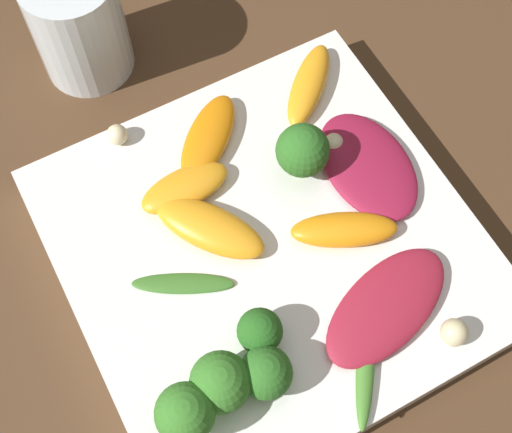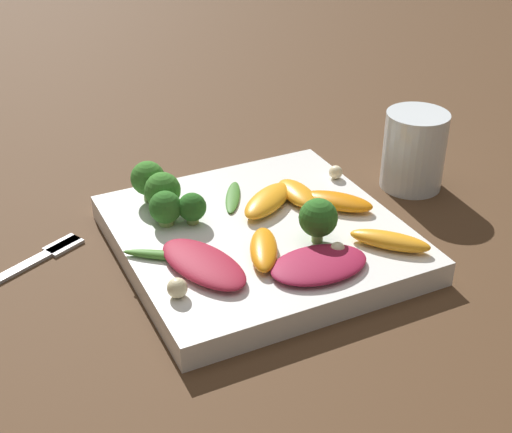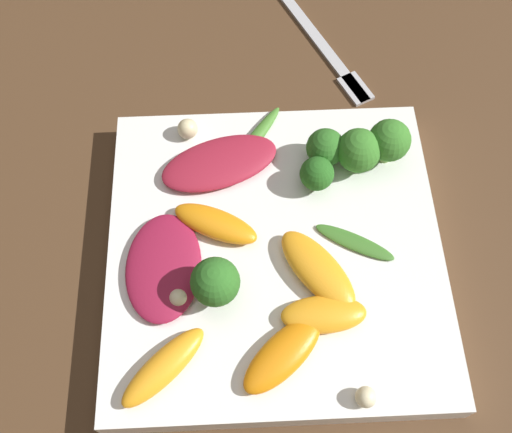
# 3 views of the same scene
# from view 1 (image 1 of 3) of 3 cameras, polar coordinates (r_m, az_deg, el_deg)

# --- Properties ---
(ground_plane) EXTENTS (2.40, 2.40, 0.00)m
(ground_plane) POSITION_cam_1_polar(r_m,az_deg,el_deg) (0.50, 0.95, -3.23)
(ground_plane) COLOR #4C331E
(plate) EXTENTS (0.27, 0.27, 0.03)m
(plate) POSITION_cam_1_polar(r_m,az_deg,el_deg) (0.49, 0.97, -2.67)
(plate) COLOR white
(plate) RESTS_ON ground_plane
(drinking_glass) EXTENTS (0.07, 0.07, 0.09)m
(drinking_glass) POSITION_cam_1_polar(r_m,az_deg,el_deg) (0.57, -14.01, 14.68)
(drinking_glass) COLOR white
(drinking_glass) RESTS_ON ground_plane
(radicchio_leaf_0) EXTENTS (0.06, 0.09, 0.01)m
(radicchio_leaf_0) POSITION_cam_1_polar(r_m,az_deg,el_deg) (0.51, 8.93, 4.03)
(radicchio_leaf_0) COLOR maroon
(radicchio_leaf_0) RESTS_ON plate
(radicchio_leaf_1) EXTENTS (0.11, 0.08, 0.01)m
(radicchio_leaf_1) POSITION_cam_1_polar(r_m,az_deg,el_deg) (0.46, 10.38, -7.11)
(radicchio_leaf_1) COLOR maroon
(radicchio_leaf_1) RESTS_ON plate
(orange_segment_0) EXTENTS (0.06, 0.03, 0.01)m
(orange_segment_0) POSITION_cam_1_polar(r_m,az_deg,el_deg) (0.49, -5.72, 2.30)
(orange_segment_0) COLOR orange
(orange_segment_0) RESTS_ON plate
(orange_segment_1) EXTENTS (0.07, 0.07, 0.01)m
(orange_segment_1) POSITION_cam_1_polar(r_m,az_deg,el_deg) (0.54, 4.24, 10.47)
(orange_segment_1) COLOR orange
(orange_segment_1) RESTS_ON plate
(orange_segment_2) EXTENTS (0.07, 0.08, 0.02)m
(orange_segment_2) POSITION_cam_1_polar(r_m,az_deg,el_deg) (0.47, -3.72, -0.89)
(orange_segment_2) COLOR orange
(orange_segment_2) RESTS_ON plate
(orange_segment_3) EXTENTS (0.08, 0.07, 0.01)m
(orange_segment_3) POSITION_cam_1_polar(r_m,az_deg,el_deg) (0.51, -3.82, 6.36)
(orange_segment_3) COLOR orange
(orange_segment_3) RESTS_ON plate
(orange_segment_4) EXTENTS (0.08, 0.05, 0.02)m
(orange_segment_4) POSITION_cam_1_polar(r_m,az_deg,el_deg) (0.48, 7.07, -1.06)
(orange_segment_4) COLOR orange
(orange_segment_4) RESTS_ON plate
(broccoli_floret_0) EXTENTS (0.04, 0.04, 0.04)m
(broccoli_floret_0) POSITION_cam_1_polar(r_m,az_deg,el_deg) (0.43, -2.86, -13.12)
(broccoli_floret_0) COLOR #7A9E51
(broccoli_floret_0) RESTS_ON plate
(broccoli_floret_1) EXTENTS (0.04, 0.04, 0.04)m
(broccoli_floret_1) POSITION_cam_1_polar(r_m,az_deg,el_deg) (0.42, -5.70, -15.41)
(broccoli_floret_1) COLOR #7A9E51
(broccoli_floret_1) RESTS_ON plate
(broccoli_floret_2) EXTENTS (0.03, 0.03, 0.03)m
(broccoli_floret_2) POSITION_cam_1_polar(r_m,az_deg,el_deg) (0.44, 0.31, -9.17)
(broccoli_floret_2) COLOR #7A9E51
(broccoli_floret_2) RESTS_ON plate
(broccoli_floret_3) EXTENTS (0.03, 0.03, 0.04)m
(broccoli_floret_3) POSITION_cam_1_polar(r_m,az_deg,el_deg) (0.43, 0.78, -12.42)
(broccoli_floret_3) COLOR #84AD5B
(broccoli_floret_3) RESTS_ON plate
(broccoli_floret_4) EXTENTS (0.04, 0.04, 0.04)m
(broccoli_floret_4) POSITION_cam_1_polar(r_m,az_deg,el_deg) (0.48, 3.75, 5.26)
(broccoli_floret_4) COLOR #84AD5B
(broccoli_floret_4) RESTS_ON plate
(arugula_sprig_0) EXTENTS (0.07, 0.04, 0.00)m
(arugula_sprig_0) POSITION_cam_1_polar(r_m,az_deg,el_deg) (0.47, -5.73, -5.62)
(arugula_sprig_0) COLOR #3D7528
(arugula_sprig_0) RESTS_ON plate
(arugula_sprig_1) EXTENTS (0.06, 0.08, 0.01)m
(arugula_sprig_1) POSITION_cam_1_polar(r_m,az_deg,el_deg) (0.45, 8.77, -11.17)
(arugula_sprig_1) COLOR #47842D
(arugula_sprig_1) RESTS_ON plate
(macadamia_nut_0) EXTENTS (0.02, 0.02, 0.02)m
(macadamia_nut_0) POSITION_cam_1_polar(r_m,az_deg,el_deg) (0.52, -11.04, 6.44)
(macadamia_nut_0) COLOR beige
(macadamia_nut_0) RESTS_ON plate
(macadamia_nut_1) EXTENTS (0.01, 0.01, 0.01)m
(macadamia_nut_1) POSITION_cam_1_polar(r_m,az_deg,el_deg) (0.51, 6.24, 5.88)
(macadamia_nut_1) COLOR beige
(macadamia_nut_1) RESTS_ON plate
(macadamia_nut_2) EXTENTS (0.02, 0.02, 0.02)m
(macadamia_nut_2) POSITION_cam_1_polar(r_m,az_deg,el_deg) (0.46, 15.58, -8.92)
(macadamia_nut_2) COLOR beige
(macadamia_nut_2) RESTS_ON plate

